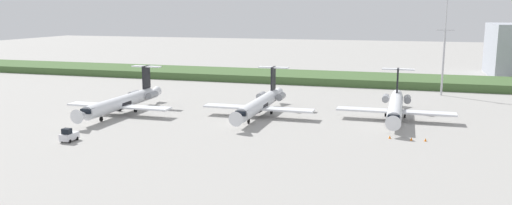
{
  "coord_description": "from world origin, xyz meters",
  "views": [
    {
      "loc": [
        28.77,
        -90.24,
        21.48
      ],
      "look_at": [
        0.0,
        6.27,
        3.0
      ],
      "focal_mm": 35.51,
      "sensor_mm": 36.0,
      "label": 1
    }
  ],
  "objects_px": {
    "regional_jet_second": "(260,103)",
    "regional_jet_third": "(395,106)",
    "antenna_mast": "(444,54)",
    "safety_cone_mid_marker": "(411,139)",
    "regional_jet_nearest": "(123,102)",
    "safety_cone_front_marker": "(390,137)",
    "baggage_tug": "(69,135)",
    "safety_cone_rear_marker": "(425,140)"
  },
  "relations": [
    {
      "from": "regional_jet_nearest",
      "to": "antenna_mast",
      "type": "xyz_separation_m",
      "value": [
        65.59,
        43.71,
        7.91
      ]
    },
    {
      "from": "regional_jet_second",
      "to": "safety_cone_front_marker",
      "type": "xyz_separation_m",
      "value": [
        26.37,
        -12.08,
        -2.26
      ]
    },
    {
      "from": "regional_jet_nearest",
      "to": "safety_cone_mid_marker",
      "type": "height_order",
      "value": "regional_jet_nearest"
    },
    {
      "from": "regional_jet_nearest",
      "to": "regional_jet_second",
      "type": "height_order",
      "value": "same"
    },
    {
      "from": "regional_jet_nearest",
      "to": "safety_cone_front_marker",
      "type": "xyz_separation_m",
      "value": [
        54.61,
        -5.75,
        -2.26
      ]
    },
    {
      "from": "regional_jet_third",
      "to": "safety_cone_rear_marker",
      "type": "bearing_deg",
      "value": -72.38
    },
    {
      "from": "baggage_tug",
      "to": "safety_cone_mid_marker",
      "type": "distance_m",
      "value": 56.96
    },
    {
      "from": "regional_jet_third",
      "to": "safety_cone_front_marker",
      "type": "height_order",
      "value": "regional_jet_third"
    },
    {
      "from": "regional_jet_nearest",
      "to": "safety_cone_mid_marker",
      "type": "xyz_separation_m",
      "value": [
        58.1,
        -6.09,
        -2.26
      ]
    },
    {
      "from": "regional_jet_nearest",
      "to": "safety_cone_rear_marker",
      "type": "relative_size",
      "value": 56.36
    },
    {
      "from": "baggage_tug",
      "to": "safety_cone_front_marker",
      "type": "height_order",
      "value": "baggage_tug"
    },
    {
      "from": "antenna_mast",
      "to": "safety_cone_mid_marker",
      "type": "relative_size",
      "value": 45.89
    },
    {
      "from": "regional_jet_nearest",
      "to": "safety_cone_mid_marker",
      "type": "relative_size",
      "value": 56.36
    },
    {
      "from": "regional_jet_nearest",
      "to": "baggage_tug",
      "type": "xyz_separation_m",
      "value": [
        3.69,
        -22.9,
        -1.53
      ]
    },
    {
      "from": "regional_jet_nearest",
      "to": "regional_jet_second",
      "type": "bearing_deg",
      "value": 12.62
    },
    {
      "from": "regional_jet_third",
      "to": "safety_cone_mid_marker",
      "type": "bearing_deg",
      "value": -79.65
    },
    {
      "from": "regional_jet_second",
      "to": "antenna_mast",
      "type": "xyz_separation_m",
      "value": [
        37.35,
        37.39,
        7.91
      ]
    },
    {
      "from": "baggage_tug",
      "to": "regional_jet_nearest",
      "type": "bearing_deg",
      "value": 99.14
    },
    {
      "from": "regional_jet_third",
      "to": "safety_cone_rear_marker",
      "type": "height_order",
      "value": "regional_jet_third"
    },
    {
      "from": "regional_jet_second",
      "to": "antenna_mast",
      "type": "distance_m",
      "value": 53.43
    },
    {
      "from": "regional_jet_third",
      "to": "safety_cone_mid_marker",
      "type": "distance_m",
      "value": 17.33
    },
    {
      "from": "regional_jet_second",
      "to": "regional_jet_third",
      "type": "relative_size",
      "value": 1.0
    },
    {
      "from": "regional_jet_third",
      "to": "antenna_mast",
      "type": "height_order",
      "value": "antenna_mast"
    },
    {
      "from": "safety_cone_mid_marker",
      "to": "safety_cone_front_marker",
      "type": "bearing_deg",
      "value": 174.49
    },
    {
      "from": "antenna_mast",
      "to": "safety_cone_front_marker",
      "type": "relative_size",
      "value": 45.89
    },
    {
      "from": "regional_jet_second",
      "to": "baggage_tug",
      "type": "relative_size",
      "value": 9.69
    },
    {
      "from": "safety_cone_mid_marker",
      "to": "baggage_tug",
      "type": "bearing_deg",
      "value": -162.83
    },
    {
      "from": "safety_cone_front_marker",
      "to": "regional_jet_third",
      "type": "bearing_deg",
      "value": 88.6
    },
    {
      "from": "regional_jet_nearest",
      "to": "regional_jet_second",
      "type": "xyz_separation_m",
      "value": [
        28.24,
        6.32,
        0.0
      ]
    },
    {
      "from": "regional_jet_second",
      "to": "regional_jet_third",
      "type": "height_order",
      "value": "same"
    },
    {
      "from": "regional_jet_third",
      "to": "baggage_tug",
      "type": "bearing_deg",
      "value": -146.7
    },
    {
      "from": "antenna_mast",
      "to": "safety_cone_front_marker",
      "type": "bearing_deg",
      "value": -102.51
    },
    {
      "from": "regional_jet_nearest",
      "to": "safety_cone_mid_marker",
      "type": "distance_m",
      "value": 58.47
    },
    {
      "from": "safety_cone_front_marker",
      "to": "safety_cone_mid_marker",
      "type": "xyz_separation_m",
      "value": [
        3.49,
        -0.34,
        0.0
      ]
    },
    {
      "from": "safety_cone_rear_marker",
      "to": "regional_jet_third",
      "type": "bearing_deg",
      "value": 107.62
    },
    {
      "from": "safety_cone_mid_marker",
      "to": "regional_jet_nearest",
      "type": "bearing_deg",
      "value": 174.02
    },
    {
      "from": "baggage_tug",
      "to": "safety_cone_mid_marker",
      "type": "relative_size",
      "value": 5.82
    },
    {
      "from": "regional_jet_second",
      "to": "regional_jet_third",
      "type": "distance_m",
      "value": 27.15
    },
    {
      "from": "baggage_tug",
      "to": "safety_cone_mid_marker",
      "type": "height_order",
      "value": "baggage_tug"
    },
    {
      "from": "regional_jet_nearest",
      "to": "safety_cone_rear_marker",
      "type": "xyz_separation_m",
      "value": [
        60.35,
        -5.98,
        -2.26
      ]
    },
    {
      "from": "regional_jet_second",
      "to": "safety_cone_rear_marker",
      "type": "height_order",
      "value": "regional_jet_second"
    },
    {
      "from": "safety_cone_mid_marker",
      "to": "safety_cone_rear_marker",
      "type": "xyz_separation_m",
      "value": [
        2.25,
        0.11,
        0.0
      ]
    }
  ]
}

